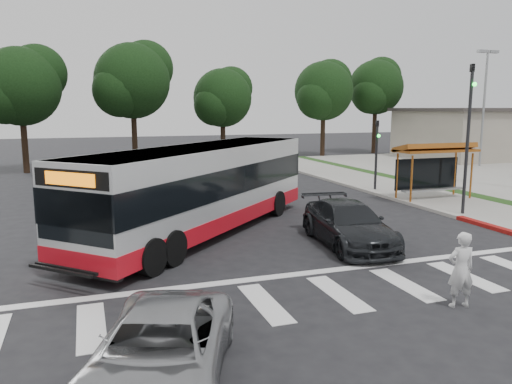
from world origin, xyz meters
name	(u,v)px	position (x,y,z in m)	size (l,w,h in m)	color
ground	(270,244)	(0.00, 0.00, 0.00)	(140.00, 140.00, 0.00)	black
sidewalk_east	(401,190)	(11.00, 8.00, 0.06)	(4.00, 40.00, 0.12)	gray
curb_east	(370,192)	(9.00, 8.00, 0.07)	(0.30, 40.00, 0.15)	#9E9991
commercial_building	(485,135)	(30.00, 22.00, 2.20)	(14.00, 10.00, 4.40)	#A09886
building_roof_cap	(486,110)	(30.00, 22.00, 4.55)	(14.60, 10.60, 0.30)	#383330
crosswalk_ladder	(338,293)	(0.00, -5.00, 0.01)	(18.00, 2.60, 0.01)	silver
bus_shelter	(434,155)	(10.80, 5.10, 2.35)	(4.20, 1.60, 2.86)	#995119
traffic_signal_ne_tall	(469,127)	(9.60, 1.49, 3.88)	(0.18, 0.37, 6.50)	black
traffic_signal_ne_short	(377,148)	(9.60, 8.49, 2.48)	(0.18, 0.37, 4.00)	black
lot_light_mid	(485,92)	(24.00, 16.00, 5.91)	(1.90, 0.35, 9.01)	gray
tree_ne_a	(324,90)	(16.08, 28.06, 6.39)	(6.16, 5.74, 9.30)	black
tree_ne_b	(376,86)	(23.08, 30.06, 6.92)	(6.16, 5.74, 10.02)	black
tree_north_a	(133,80)	(-1.92, 26.07, 6.92)	(6.60, 6.15, 10.17)	black
tree_north_b	(223,97)	(6.07, 28.06, 5.66)	(5.72, 5.33, 8.43)	black
tree_north_c	(22,85)	(-9.92, 24.06, 6.29)	(6.16, 5.74, 9.30)	black
transit_bus	(202,190)	(-1.84, 2.25, 1.64)	(2.75, 12.67, 3.27)	silver
pedestrian	(461,270)	(2.29, -6.69, 0.91)	(0.67, 0.44, 1.83)	silver
dark_sedan	(348,224)	(2.50, -1.03, 0.74)	(2.08, 5.11, 1.48)	black
silver_suv_south	(160,352)	(-4.93, -7.91, 0.65)	(2.17, 4.70, 1.31)	#97989B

